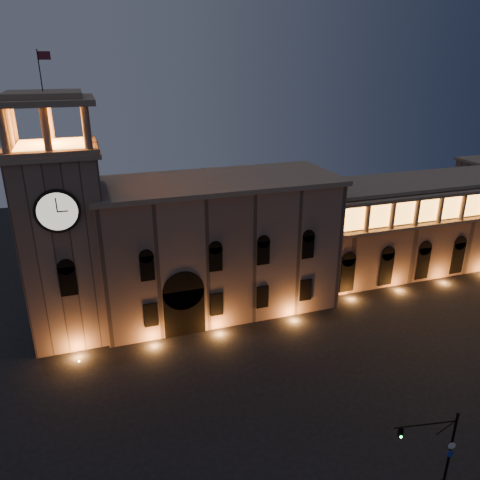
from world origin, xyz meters
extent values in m
plane|color=black|center=(0.00, 0.00, 0.00)|extent=(160.00, 160.00, 0.00)
cube|color=#795E4F|center=(-2.00, 22.00, 8.50)|extent=(30.00, 12.00, 17.00)
cube|color=#86705D|center=(-2.00, 22.00, 17.30)|extent=(30.80, 12.80, 0.60)
cube|color=black|center=(-8.00, 16.60, 3.00)|extent=(5.00, 1.40, 6.00)
cylinder|color=black|center=(-8.00, 16.60, 6.00)|extent=(5.00, 1.40, 5.00)
cube|color=#FF9B32|center=(-8.00, 16.40, 2.80)|extent=(4.20, 0.20, 5.00)
cube|color=#795E4F|center=(-20.50, 21.00, 11.00)|extent=(9.00, 9.00, 22.00)
cube|color=#86705D|center=(-20.50, 21.00, 22.25)|extent=(9.80, 9.80, 0.50)
cylinder|color=black|center=(-20.50, 16.32, 17.00)|extent=(4.60, 0.35, 4.60)
cylinder|color=beige|center=(-20.50, 16.18, 17.00)|extent=(4.00, 0.12, 4.00)
cube|color=#86705D|center=(-20.50, 21.00, 22.75)|extent=(9.40, 9.40, 0.50)
cube|color=#FF9B32|center=(-20.50, 21.00, 23.05)|extent=(6.80, 6.80, 0.15)
cylinder|color=#86705D|center=(-24.30, 17.20, 25.10)|extent=(0.76, 0.76, 4.20)
cylinder|color=#86705D|center=(-20.50, 17.20, 25.10)|extent=(0.76, 0.76, 4.20)
cylinder|color=#86705D|center=(-16.70, 17.20, 25.10)|extent=(0.76, 0.76, 4.20)
cylinder|color=#86705D|center=(-24.30, 24.80, 25.10)|extent=(0.76, 0.76, 4.20)
cylinder|color=#86705D|center=(-20.50, 24.80, 25.10)|extent=(0.76, 0.76, 4.20)
cylinder|color=#86705D|center=(-16.70, 24.80, 25.10)|extent=(0.76, 0.76, 4.20)
cylinder|color=#86705D|center=(-24.30, 21.00, 25.10)|extent=(0.76, 0.76, 4.20)
cylinder|color=#86705D|center=(-16.70, 21.00, 25.10)|extent=(0.76, 0.76, 4.20)
cube|color=#86705D|center=(-20.50, 21.00, 27.50)|extent=(9.80, 9.80, 0.60)
cube|color=#86705D|center=(-20.50, 21.00, 28.10)|extent=(7.50, 7.50, 0.60)
cylinder|color=black|center=(-20.50, 21.00, 30.40)|extent=(0.10, 0.10, 4.00)
plane|color=maroon|center=(-19.90, 21.00, 31.80)|extent=(1.20, 0.00, 1.20)
cube|color=brown|center=(32.00, 24.00, 7.00)|extent=(40.00, 10.00, 14.00)
cube|color=#86705D|center=(32.00, 24.00, 14.25)|extent=(40.60, 10.60, 0.50)
cube|color=#86705D|center=(32.00, 18.50, 9.30)|extent=(40.00, 1.20, 0.40)
cube|color=#86705D|center=(32.00, 18.50, 13.60)|extent=(40.00, 1.40, 0.50)
cube|color=#FF9B32|center=(32.00, 19.05, 11.50)|extent=(38.00, 0.15, 3.60)
cylinder|color=#86705D|center=(14.00, 18.50, 11.50)|extent=(0.70, 0.70, 4.00)
cylinder|color=#86705D|center=(18.00, 18.50, 11.50)|extent=(0.70, 0.70, 4.00)
cylinder|color=#86705D|center=(22.00, 18.50, 11.50)|extent=(0.70, 0.70, 4.00)
cylinder|color=#86705D|center=(26.00, 18.50, 11.50)|extent=(0.70, 0.70, 4.00)
cylinder|color=#86705D|center=(30.00, 18.50, 11.50)|extent=(0.70, 0.70, 4.00)
cylinder|color=#86705D|center=(34.00, 18.50, 11.50)|extent=(0.70, 0.70, 4.00)
cylinder|color=black|center=(6.70, -11.77, 3.47)|extent=(0.20, 0.20, 6.94)
sphere|color=black|center=(6.70, -11.77, 7.04)|extent=(0.28, 0.28, 0.28)
cylinder|color=black|center=(4.26, -11.34, 6.45)|extent=(4.91, 0.98, 0.12)
cube|color=black|center=(2.40, -11.01, 5.95)|extent=(0.34, 0.33, 0.84)
cylinder|color=#0CE53F|center=(2.37, -11.17, 5.67)|extent=(0.19, 0.11, 0.18)
cylinder|color=silver|center=(6.63, -11.90, 4.17)|extent=(0.59, 0.14, 0.60)
cylinder|color=navy|center=(6.63, -11.90, 3.37)|extent=(0.59, 0.14, 0.60)
camera|label=1|loc=(-17.29, -32.67, 31.55)|focal=35.00mm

